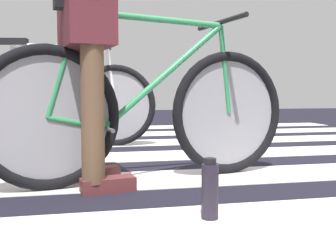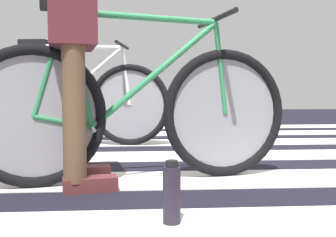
{
  "view_description": "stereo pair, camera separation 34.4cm",
  "coord_description": "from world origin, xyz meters",
  "px_view_note": "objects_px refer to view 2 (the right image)",
  "views": [
    {
      "loc": [
        -0.75,
        -2.77,
        0.51
      ],
      "look_at": [
        -0.23,
        -0.27,
        0.33
      ],
      "focal_mm": 42.47,
      "sensor_mm": 36.0,
      "label": 1
    },
    {
      "loc": [
        -0.41,
        -2.77,
        0.51
      ],
      "look_at": [
        -0.23,
        -0.27,
        0.33
      ],
      "focal_mm": 42.47,
      "sensor_mm": 36.0,
      "label": 2
    }
  ],
  "objects_px": {
    "cyclist_1_of_2": "(73,61)",
    "bicycle_1_of_2": "(135,110)",
    "bicycle_2_of_2": "(72,102)",
    "water_bottle": "(172,194)"
  },
  "relations": [
    {
      "from": "bicycle_1_of_2",
      "to": "bicycle_2_of_2",
      "type": "relative_size",
      "value": 0.99
    },
    {
      "from": "cyclist_1_of_2",
      "to": "bicycle_2_of_2",
      "type": "bearing_deg",
      "value": 88.76
    },
    {
      "from": "bicycle_1_of_2",
      "to": "bicycle_2_of_2",
      "type": "xyz_separation_m",
      "value": [
        -0.57,
        1.48,
        0.0
      ]
    },
    {
      "from": "cyclist_1_of_2",
      "to": "water_bottle",
      "type": "height_order",
      "value": "cyclist_1_of_2"
    },
    {
      "from": "water_bottle",
      "to": "bicycle_1_of_2",
      "type": "bearing_deg",
      "value": 101.84
    },
    {
      "from": "bicycle_1_of_2",
      "to": "cyclist_1_of_2",
      "type": "bearing_deg",
      "value": 180.0
    },
    {
      "from": "bicycle_2_of_2",
      "to": "water_bottle",
      "type": "bearing_deg",
      "value": -63.29
    },
    {
      "from": "cyclist_1_of_2",
      "to": "bicycle_2_of_2",
      "type": "xyz_separation_m",
      "value": [
        -0.27,
        1.54,
        -0.25
      ]
    },
    {
      "from": "cyclist_1_of_2",
      "to": "bicycle_1_of_2",
      "type": "bearing_deg",
      "value": -0.0
    },
    {
      "from": "bicycle_1_of_2",
      "to": "cyclist_1_of_2",
      "type": "relative_size",
      "value": 1.75
    }
  ]
}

